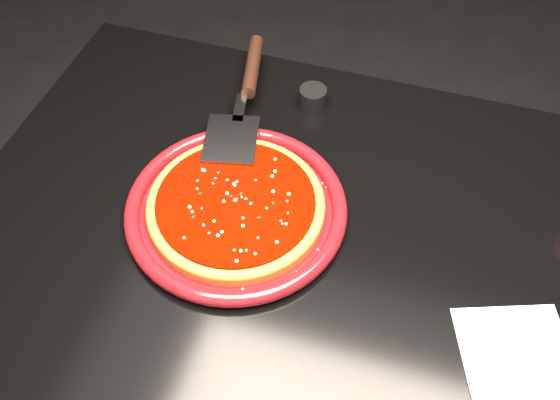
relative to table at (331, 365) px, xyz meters
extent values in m
cube|color=black|center=(0.00, 0.00, 0.00)|extent=(1.20, 0.80, 0.75)
cylinder|color=maroon|center=(-0.18, 0.03, 0.39)|extent=(0.44, 0.44, 0.02)
cylinder|color=#916025|center=(-0.18, 0.03, 0.39)|extent=(0.35, 0.35, 0.01)
torus|color=#916025|center=(-0.18, 0.03, 0.40)|extent=(0.35, 0.35, 0.02)
cylinder|color=#6A0D00|center=(-0.18, 0.03, 0.40)|extent=(0.31, 0.31, 0.01)
cube|color=white|center=(0.24, -0.08, 0.38)|extent=(0.18, 0.18, 0.00)
cylinder|color=black|center=(-0.13, 0.29, 0.39)|extent=(0.05, 0.05, 0.04)
camera|label=1|loc=(0.06, -0.50, 1.13)|focal=40.00mm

